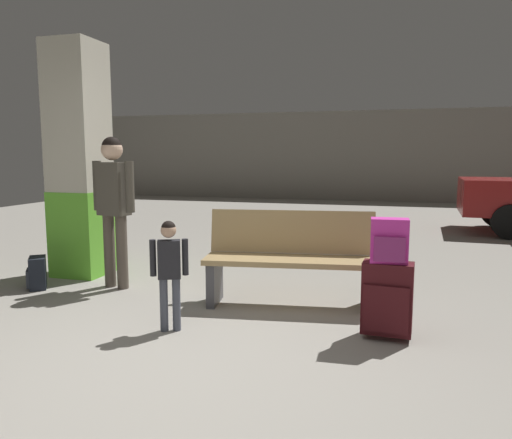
{
  "coord_description": "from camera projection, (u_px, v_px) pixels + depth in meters",
  "views": [
    {
      "loc": [
        1.44,
        -2.87,
        1.42
      ],
      "look_at": [
        0.25,
        1.3,
        0.85
      ],
      "focal_mm": 34.4,
      "sensor_mm": 36.0,
      "label": 1
    }
  ],
  "objects": [
    {
      "name": "ground_plane",
      "position": [
        290.0,
        257.0,
        7.13
      ],
      "size": [
        18.0,
        18.0,
        0.1
      ],
      "primitive_type": "cube",
      "color": "gray"
    },
    {
      "name": "garage_back_wall",
      "position": [
        348.0,
        156.0,
        15.4
      ],
      "size": [
        18.0,
        0.12,
        2.8
      ],
      "primitive_type": "cube",
      "color": "gray",
      "rests_on": "ground_plane"
    },
    {
      "name": "structural_pillar",
      "position": [
        79.0,
        162.0,
        5.74
      ],
      "size": [
        0.57,
        0.57,
        2.71
      ],
      "color": "#66C633",
      "rests_on": "ground_plane"
    },
    {
      "name": "bench",
      "position": [
        290.0,
        259.0,
        4.66
      ],
      "size": [
        1.66,
        0.74,
        0.89
      ],
      "color": "tan",
      "rests_on": "ground_plane"
    },
    {
      "name": "suitcase",
      "position": [
        387.0,
        299.0,
        3.78
      ],
      "size": [
        0.39,
        0.25,
        0.6
      ],
      "color": "#471419",
      "rests_on": "ground_plane"
    },
    {
      "name": "backpack_bright",
      "position": [
        389.0,
        241.0,
        3.72
      ],
      "size": [
        0.29,
        0.2,
        0.34
      ],
      "color": "#D833A5",
      "rests_on": "suitcase"
    },
    {
      "name": "child",
      "position": [
        169.0,
        264.0,
        3.93
      ],
      "size": [
        0.28,
        0.17,
        0.9
      ],
      "color": "#4C5160",
      "rests_on": "ground_plane"
    },
    {
      "name": "adult",
      "position": [
        114.0,
        196.0,
        5.18
      ],
      "size": [
        0.54,
        0.26,
        1.61
      ],
      "color": "brown",
      "rests_on": "ground_plane"
    },
    {
      "name": "backpack_dark_floor",
      "position": [
        37.0,
        273.0,
        5.25
      ],
      "size": [
        0.3,
        0.32,
        0.34
      ],
      "color": "#1E232D",
      "rests_on": "ground_plane"
    }
  ]
}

